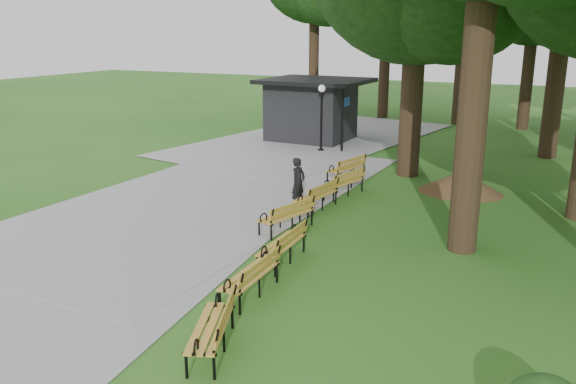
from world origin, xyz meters
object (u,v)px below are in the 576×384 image
at_px(person, 298,182).
at_px(bench_2, 281,245).
at_px(bench_6, 346,168).
at_px(bench_5, 343,182).
at_px(lamp_post, 322,103).
at_px(bench_4, 316,196).
at_px(bench_0, 211,328).
at_px(dirt_mound, 461,182).
at_px(bench_1, 250,276).
at_px(kiosk, 311,110).
at_px(bench_3, 286,215).

height_order(person, bench_2, person).
bearing_deg(bench_6, person, 12.20).
bearing_deg(bench_5, lamp_post, -137.24).
height_order(lamp_post, bench_6, lamp_post).
xyz_separation_m(lamp_post, bench_4, (3.27, -8.24, -1.70)).
xyz_separation_m(bench_0, bench_6, (-2.05, 12.12, 0.00)).
bearing_deg(bench_6, bench_5, 32.47).
relative_size(dirt_mound, bench_0, 1.22).
bearing_deg(bench_4, dirt_mound, 145.33).
bearing_deg(bench_6, bench_1, 23.95).
relative_size(kiosk, bench_1, 2.53).
distance_m(bench_4, bench_5, 1.85).
bearing_deg(lamp_post, bench_5, -61.72).
bearing_deg(kiosk, person, -66.71).
bearing_deg(bench_6, bench_2, 24.59).
distance_m(kiosk, bench_3, 13.68).
bearing_deg(lamp_post, bench_2, -71.44).
xyz_separation_m(person, bench_5, (0.81, 1.75, -0.32)).
xyz_separation_m(person, bench_6, (0.18, 3.75, -0.32)).
height_order(lamp_post, bench_4, lamp_post).
bearing_deg(lamp_post, kiosk, 122.69).
height_order(bench_2, bench_3, same).
xyz_separation_m(kiosk, bench_3, (4.82, -12.75, -1.06)).
distance_m(bench_3, bench_5, 3.98).
height_order(bench_1, bench_4, same).
bearing_deg(bench_0, bench_1, 171.11).
relative_size(kiosk, bench_4, 2.53).
distance_m(lamp_post, bench_2, 13.24).
bearing_deg(person, bench_0, -153.78).
distance_m(lamp_post, dirt_mound, 8.33).
bearing_deg(bench_3, kiosk, -142.99).
distance_m(bench_4, bench_6, 3.87).
xyz_separation_m(person, bench_0, (2.23, -8.36, -0.32)).
bearing_deg(bench_5, dirt_mound, 135.08).
bearing_deg(bench_1, kiosk, -161.79).
height_order(person, dirt_mound, person).
bearing_deg(bench_3, bench_4, -163.10).
relative_size(lamp_post, bench_3, 1.56).
bearing_deg(dirt_mound, bench_0, -99.43).
height_order(dirt_mound, bench_5, bench_5).
bearing_deg(dirt_mound, bench_3, -120.76).
bearing_deg(dirt_mound, bench_1, -104.00).
xyz_separation_m(bench_2, bench_3, (-0.89, 2.07, 0.00)).
bearing_deg(bench_0, bench_5, 166.94).
height_order(bench_2, bench_5, same).
distance_m(lamp_post, bench_3, 11.02).
height_order(bench_4, bench_6, same).
height_order(bench_0, bench_1, same).
distance_m(bench_0, bench_3, 6.33).
bearing_deg(bench_0, bench_4, 169.81).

